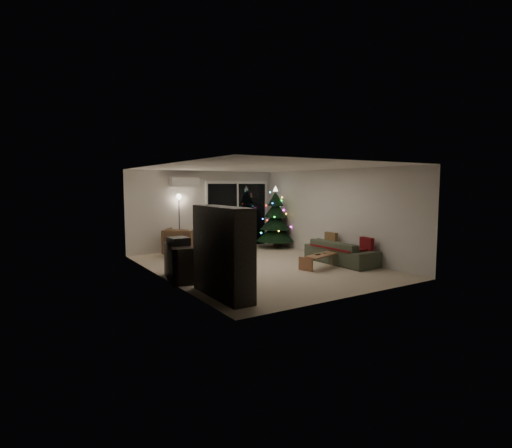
% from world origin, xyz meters
% --- Properties ---
extents(room, '(6.50, 7.51, 2.60)m').
position_xyz_m(room, '(0.46, 1.49, 1.02)').
color(room, beige).
rests_on(room, ground).
extents(bookshelf, '(0.82, 1.72, 1.67)m').
position_xyz_m(bookshelf, '(-2.25, -1.96, 0.83)').
color(bookshelf, '#2B2620').
rests_on(bookshelf, floor).
extents(media_cabinet, '(0.69, 1.29, 0.77)m').
position_xyz_m(media_cabinet, '(-2.25, -0.28, 0.38)').
color(media_cabinet, '#2B2620').
rests_on(media_cabinet, floor).
extents(stereo, '(0.39, 0.46, 0.16)m').
position_xyz_m(stereo, '(-2.25, -0.28, 0.85)').
color(stereo, black).
rests_on(stereo, media_cabinet).
extents(armchair, '(1.23, 1.24, 0.81)m').
position_xyz_m(armchair, '(-1.10, 2.51, 0.41)').
color(armchair, '#4C362D').
rests_on(armchair, floor).
extents(ottoman, '(0.50, 0.50, 0.43)m').
position_xyz_m(ottoman, '(-0.44, 1.44, 0.22)').
color(ottoman, '#F5E9C2').
rests_on(ottoman, floor).
extents(cardboard_box_a, '(0.43, 0.34, 0.28)m').
position_xyz_m(cardboard_box_a, '(-1.63, 0.32, 0.14)').
color(cardboard_box_a, beige).
rests_on(cardboard_box_a, floor).
extents(cardboard_box_b, '(0.47, 0.39, 0.29)m').
position_xyz_m(cardboard_box_b, '(-0.38, 1.40, 0.15)').
color(cardboard_box_b, beige).
rests_on(cardboard_box_b, floor).
extents(side_table, '(0.52, 0.52, 0.55)m').
position_xyz_m(side_table, '(0.32, 2.94, 0.28)').
color(side_table, '#2B2620').
rests_on(side_table, floor).
extents(floor_lamp, '(0.28, 0.28, 1.72)m').
position_xyz_m(floor_lamp, '(-0.85, 3.26, 0.86)').
color(floor_lamp, black).
rests_on(floor_lamp, floor).
extents(sofa, '(0.81, 2.06, 0.60)m').
position_xyz_m(sofa, '(2.05, -0.80, 0.30)').
color(sofa, '#31352B').
rests_on(sofa, floor).
extents(sofa_throw, '(0.64, 1.48, 0.05)m').
position_xyz_m(sofa_throw, '(1.95, -0.80, 0.43)').
color(sofa_throw, maroon).
rests_on(sofa_throw, sofa).
extents(cushion_a, '(0.15, 0.40, 0.39)m').
position_xyz_m(cushion_a, '(2.30, -0.15, 0.54)').
color(cushion_a, olive).
rests_on(cushion_a, sofa).
extents(cushion_b, '(0.15, 0.40, 0.39)m').
position_xyz_m(cushion_b, '(2.30, -1.45, 0.54)').
color(cushion_b, maroon).
rests_on(cushion_b, sofa).
extents(coffee_table, '(1.18, 0.71, 0.35)m').
position_xyz_m(coffee_table, '(1.20, -1.04, 0.18)').
color(coffee_table, '#90563D').
rests_on(coffee_table, floor).
extents(remote_a, '(0.14, 0.04, 0.02)m').
position_xyz_m(remote_a, '(1.05, -1.04, 0.36)').
color(remote_a, black).
rests_on(remote_a, coffee_table).
extents(remote_b, '(0.13, 0.08, 0.02)m').
position_xyz_m(remote_b, '(1.30, -0.99, 0.36)').
color(remote_b, slate).
rests_on(remote_b, coffee_table).
extents(christmas_tree, '(1.26, 1.26, 2.03)m').
position_xyz_m(christmas_tree, '(2.10, 2.29, 1.01)').
color(christmas_tree, black).
rests_on(christmas_tree, floor).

